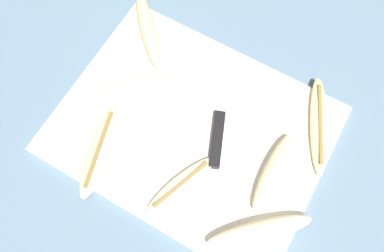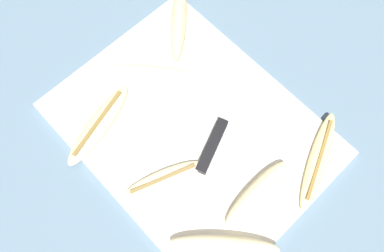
% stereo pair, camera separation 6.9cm
% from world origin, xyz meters
% --- Properties ---
extents(ground_plane, '(4.00, 4.00, 0.00)m').
position_xyz_m(ground_plane, '(0.00, 0.00, 0.00)').
color(ground_plane, slate).
extents(cutting_board, '(0.49, 0.38, 0.01)m').
position_xyz_m(cutting_board, '(0.00, 0.00, 0.01)').
color(cutting_board, white).
rests_on(cutting_board, ground_plane).
extents(knife, '(0.10, 0.21, 0.02)m').
position_xyz_m(knife, '(0.05, 0.01, 0.02)').
color(knife, black).
rests_on(knife, cutting_board).
extents(banana_bright_far, '(0.18, 0.16, 0.04)m').
position_xyz_m(banana_bright_far, '(-0.13, 0.02, 0.03)').
color(banana_bright_far, beige).
rests_on(banana_bright_far, cutting_board).
extents(banana_cream_curved, '(0.09, 0.15, 0.02)m').
position_xyz_m(banana_cream_curved, '(0.04, -0.11, 0.02)').
color(banana_cream_curved, beige).
rests_on(banana_cream_curved, cutting_board).
extents(banana_mellow_near, '(0.09, 0.19, 0.02)m').
position_xyz_m(banana_mellow_near, '(-0.12, -0.12, 0.02)').
color(banana_mellow_near, beige).
rests_on(banana_mellow_near, cutting_board).
extents(banana_golden_short, '(0.11, 0.19, 0.02)m').
position_xyz_m(banana_golden_short, '(0.20, 0.12, 0.02)').
color(banana_golden_short, '#EDD689').
rests_on(banana_golden_short, cutting_board).
extents(banana_pale_long, '(0.16, 0.15, 0.03)m').
position_xyz_m(banana_pale_long, '(0.19, -0.11, 0.03)').
color(banana_pale_long, beige).
rests_on(banana_pale_long, cutting_board).
extents(banana_ripe_center, '(0.15, 0.16, 0.04)m').
position_xyz_m(banana_ripe_center, '(-0.18, 0.14, 0.03)').
color(banana_ripe_center, beige).
rests_on(banana_ripe_center, cutting_board).
extents(banana_soft_right, '(0.04, 0.16, 0.03)m').
position_xyz_m(banana_soft_right, '(0.17, -0.01, 0.03)').
color(banana_soft_right, beige).
rests_on(banana_soft_right, cutting_board).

